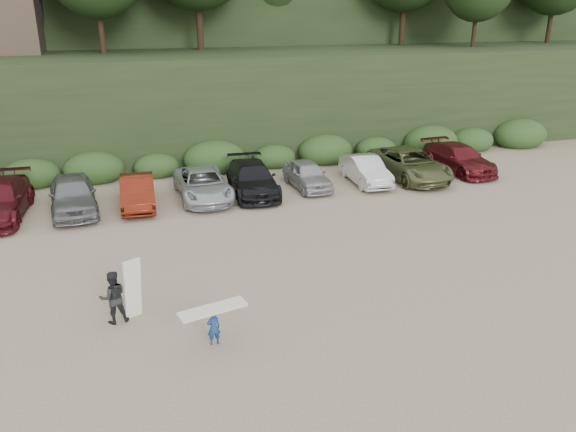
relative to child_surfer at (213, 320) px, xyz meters
name	(u,v)px	position (x,y,z in m)	size (l,w,h in m)	color
ground	(272,288)	(2.39, 2.62, -0.76)	(120.00, 120.00, 0.00)	tan
parked_cars	(166,186)	(0.05, 12.55, 0.01)	(33.95, 6.07, 1.65)	silver
child_surfer	(213,320)	(0.00, 0.00, 0.00)	(1.92, 0.93, 1.11)	navy
adult_surfer	(115,296)	(-2.48, 2.02, 0.06)	(1.28, 0.71, 1.89)	black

